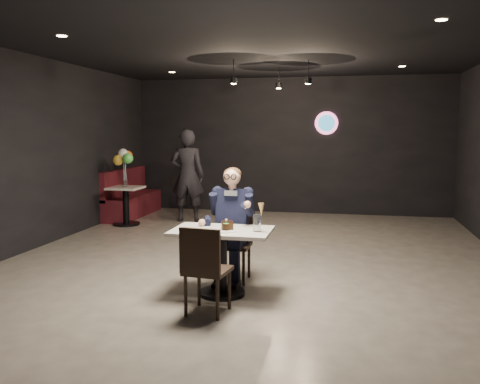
% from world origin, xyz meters
% --- Properties ---
extents(floor, '(9.00, 9.00, 0.00)m').
position_xyz_m(floor, '(0.00, 0.00, 0.00)').
color(floor, gray).
rests_on(floor, ground).
extents(wall_sign, '(0.50, 0.06, 0.50)m').
position_xyz_m(wall_sign, '(0.80, 4.47, 2.00)').
color(wall_sign, pink).
rests_on(wall_sign, floor).
extents(pendant_lights, '(1.40, 1.20, 0.36)m').
position_xyz_m(pendant_lights, '(0.00, 2.00, 2.88)').
color(pendant_lights, black).
rests_on(pendant_lights, floor).
extents(main_table, '(1.10, 0.70, 0.75)m').
position_xyz_m(main_table, '(-0.08, -1.42, 0.38)').
color(main_table, silver).
rests_on(main_table, floor).
extents(chair_far, '(0.42, 0.46, 0.92)m').
position_xyz_m(chair_far, '(-0.08, -0.87, 0.46)').
color(chair_far, black).
rests_on(chair_far, floor).
extents(chair_near, '(0.47, 0.50, 0.92)m').
position_xyz_m(chair_near, '(-0.08, -2.01, 0.46)').
color(chair_near, black).
rests_on(chair_near, floor).
extents(seated_man, '(0.60, 0.80, 1.44)m').
position_xyz_m(seated_man, '(-0.08, -0.87, 0.72)').
color(seated_man, black).
rests_on(seated_man, floor).
extents(dessert_plate, '(0.25, 0.25, 0.01)m').
position_xyz_m(dessert_plate, '(-0.01, -1.52, 0.76)').
color(dessert_plate, white).
rests_on(dessert_plate, main_table).
extents(cake_slice, '(0.15, 0.14, 0.09)m').
position_xyz_m(cake_slice, '(-0.00, -1.47, 0.81)').
color(cake_slice, black).
rests_on(cake_slice, dessert_plate).
extents(mint_leaf, '(0.06, 0.04, 0.01)m').
position_xyz_m(mint_leaf, '(-0.00, -1.54, 0.84)').
color(mint_leaf, green).
rests_on(mint_leaf, cake_slice).
extents(sundae_glass, '(0.08, 0.08, 0.19)m').
position_xyz_m(sundae_glass, '(0.32, -1.45, 0.84)').
color(sundae_glass, silver).
rests_on(sundae_glass, main_table).
extents(wafer_cone, '(0.08, 0.08, 0.14)m').
position_xyz_m(wafer_cone, '(0.38, -1.49, 1.00)').
color(wafer_cone, '#DDAC5B').
rests_on(wafer_cone, sundae_glass).
extents(booth_bench, '(0.51, 2.04, 1.02)m').
position_xyz_m(booth_bench, '(-3.25, 3.32, 0.51)').
color(booth_bench, '#420E12').
rests_on(booth_bench, floor).
extents(side_table, '(0.60, 0.60, 0.75)m').
position_xyz_m(side_table, '(-2.95, 2.32, 0.38)').
color(side_table, silver).
rests_on(side_table, floor).
extents(balloon_vase, '(0.09, 0.09, 0.14)m').
position_xyz_m(balloon_vase, '(-2.95, 2.32, 0.82)').
color(balloon_vase, silver).
rests_on(balloon_vase, side_table).
extents(balloon_bunch, '(0.37, 0.37, 0.61)m').
position_xyz_m(balloon_bunch, '(-2.95, 2.32, 1.20)').
color(balloon_bunch, gold).
rests_on(balloon_bunch, balloon_vase).
extents(passerby, '(0.73, 0.53, 1.86)m').
position_xyz_m(passerby, '(-1.89, 2.96, 0.93)').
color(passerby, black).
rests_on(passerby, floor).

